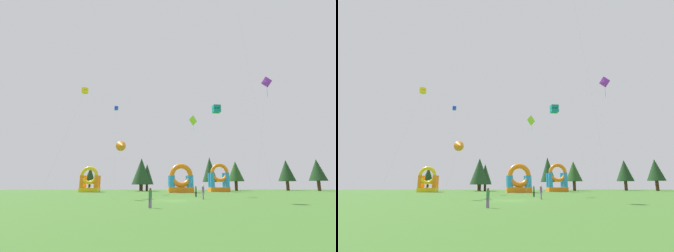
% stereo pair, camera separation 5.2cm
% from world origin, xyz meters
% --- Properties ---
extents(ground_plane, '(120.00, 120.00, 0.00)m').
position_xyz_m(ground_plane, '(0.00, 0.00, 0.00)').
color(ground_plane, '#3D6B28').
extents(kite_orange_delta, '(2.95, 1.83, 7.98)m').
position_xyz_m(kite_orange_delta, '(-6.97, 5.84, 7.19)').
color(kite_orange_delta, orange).
rests_on(kite_orange_delta, ground_plane).
extents(kite_purple_diamond, '(1.28, 8.06, 18.32)m').
position_xyz_m(kite_purple_diamond, '(15.39, 6.84, 17.58)').
color(kite_purple_diamond, purple).
rests_on(kite_purple_diamond, ground_plane).
extents(kite_teal_box, '(4.52, 0.93, 11.14)m').
position_xyz_m(kite_teal_box, '(5.12, -1.40, 10.68)').
color(kite_teal_box, '#0C7F7A').
rests_on(kite_teal_box, ground_plane).
extents(kite_lime_diamond, '(6.01, 1.52, 13.14)m').
position_xyz_m(kite_lime_diamond, '(4.40, 11.85, 12.43)').
color(kite_lime_diamond, '#8CD826').
rests_on(kite_lime_diamond, ground_plane).
extents(kite_yellow_box, '(6.83, 3.11, 16.57)m').
position_xyz_m(kite_yellow_box, '(-13.29, 7.83, 16.09)').
color(kite_yellow_box, yellow).
rests_on(kite_yellow_box, ground_plane).
extents(kite_blue_box, '(1.09, 3.13, 18.21)m').
position_xyz_m(kite_blue_box, '(-10.65, 22.88, 17.76)').
color(kite_blue_box, blue).
rests_on(kite_blue_box, ground_plane).
extents(person_left_edge, '(0.37, 0.37, 1.57)m').
position_xyz_m(person_left_edge, '(-2.56, -9.45, 0.93)').
color(person_left_edge, '#724C8C').
rests_on(person_left_edge, ground_plane).
extents(person_far_side, '(0.37, 0.37, 1.57)m').
position_xyz_m(person_far_side, '(3.98, 8.63, 0.93)').
color(person_far_side, black).
rests_on(person_far_side, ground_plane).
extents(person_midfield, '(0.30, 0.30, 1.75)m').
position_xyz_m(person_midfield, '(3.88, 2.15, 1.04)').
color(person_midfield, '#724C8C').
rests_on(person_midfield, ground_plane).
extents(inflatable_yellow_castle, '(4.38, 3.57, 5.98)m').
position_xyz_m(inflatable_yellow_castle, '(-17.82, 33.36, 2.21)').
color(inflatable_yellow_castle, yellow).
rests_on(inflatable_yellow_castle, ground_plane).
extents(inflatable_orange_dome, '(4.80, 3.92, 6.93)m').
position_xyz_m(inflatable_orange_dome, '(13.96, 34.66, 2.62)').
color(inflatable_orange_dome, orange).
rests_on(inflatable_orange_dome, ground_plane).
extents(inflatable_blue_arch, '(5.49, 4.82, 6.35)m').
position_xyz_m(inflatable_blue_arch, '(3.68, 28.58, 2.20)').
color(inflatable_blue_arch, orange).
rests_on(inflatable_blue_arch, ground_plane).
extents(tree_row_0, '(3.16, 3.16, 6.50)m').
position_xyz_m(tree_row_0, '(-20.13, 42.84, 4.18)').
color(tree_row_0, '#4C331E').
rests_on(tree_row_0, ground_plane).
extents(tree_row_1, '(5.29, 5.29, 8.85)m').
position_xyz_m(tree_row_1, '(-5.89, 41.21, 5.26)').
color(tree_row_1, '#4C331E').
rests_on(tree_row_1, ground_plane).
extents(tree_row_2, '(3.66, 3.66, 7.34)m').
position_xyz_m(tree_row_2, '(-4.36, 42.49, 4.51)').
color(tree_row_2, '#4C331E').
rests_on(tree_row_2, ground_plane).
extents(tree_row_3, '(4.32, 4.32, 9.56)m').
position_xyz_m(tree_row_3, '(13.76, 44.45, 5.95)').
color(tree_row_3, '#4C331E').
rests_on(tree_row_3, ground_plane).
extents(tree_row_4, '(4.73, 4.73, 8.28)m').
position_xyz_m(tree_row_4, '(20.93, 43.07, 5.39)').
color(tree_row_4, '#4C331E').
rests_on(tree_row_4, ground_plane).
extents(tree_row_5, '(4.89, 4.89, 8.87)m').
position_xyz_m(tree_row_5, '(36.69, 44.58, 5.72)').
color(tree_row_5, '#4C331E').
rests_on(tree_row_5, ground_plane).
extents(tree_row_6, '(4.88, 4.88, 8.82)m').
position_xyz_m(tree_row_6, '(43.85, 41.02, 5.73)').
color(tree_row_6, '#4C331E').
rests_on(tree_row_6, ground_plane).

